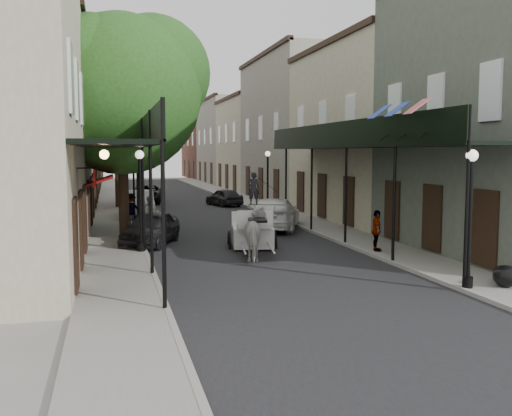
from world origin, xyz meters
TOP-DOWN VIEW (x-y plane):
  - ground at (0.00, 0.00)m, footprint 140.00×140.00m
  - road at (0.00, 20.00)m, footprint 8.00×90.00m
  - sidewalk_left at (-5.00, 20.00)m, footprint 2.20×90.00m
  - sidewalk_right at (5.00, 20.00)m, footprint 2.20×90.00m
  - building_row_left at (-8.60, 30.00)m, footprint 5.00×80.00m
  - building_row_right at (8.60, 30.00)m, footprint 5.00×80.00m
  - gallery_left at (-4.79, 6.98)m, footprint 2.20×18.05m
  - gallery_right at (4.79, 6.98)m, footprint 2.20×18.05m
  - tree_near at (-4.20, 10.18)m, footprint 7.31×6.80m
  - tree_far at (-4.25, 24.18)m, footprint 6.45×6.00m
  - lamppost_right_near at (4.10, -2.00)m, footprint 0.32×0.32m
  - lamppost_left at (-4.10, 6.00)m, footprint 0.32×0.32m
  - lamppost_right_far at (4.10, 18.00)m, footprint 0.32×0.32m
  - horse at (-0.18, 4.01)m, footprint 1.32×2.28m
  - carriage at (0.29, 6.80)m, footprint 2.11×2.88m
  - pedestrian_walking at (-3.29, 12.40)m, footprint 0.97×0.85m
  - pedestrian_sidewalk_left at (-4.20, 13.68)m, footprint 1.19×1.01m
  - pedestrian_sidewalk_right at (4.31, 3.84)m, footprint 0.62×0.96m
  - car_left_near at (-3.60, 8.13)m, footprint 3.01×4.35m
  - car_left_mid at (-3.60, 17.84)m, footprint 1.76×4.82m
  - car_left_far at (-2.60, 27.50)m, footprint 3.10×5.32m
  - car_right_near at (2.60, 11.37)m, footprint 3.99×5.70m
  - car_right_far at (2.61, 24.03)m, footprint 2.39×3.92m
  - trash_bags at (5.27, -2.03)m, footprint 0.96×1.11m

SIDE VIEW (x-z plane):
  - ground at x=0.00m, z-range 0.00..0.00m
  - road at x=0.00m, z-range 0.00..0.01m
  - sidewalk_left at x=-5.00m, z-range 0.00..0.12m
  - sidewalk_right at x=5.00m, z-range 0.00..0.12m
  - trash_bags at x=5.27m, z-range 0.10..0.70m
  - car_right_far at x=2.61m, z-range 0.00..1.25m
  - car_left_near at x=-3.60m, z-range 0.00..1.37m
  - car_left_far at x=-2.60m, z-range 0.00..1.39m
  - car_right_near at x=2.60m, z-range 0.00..1.53m
  - car_left_mid at x=-3.60m, z-range 0.00..1.58m
  - pedestrian_walking at x=-3.29m, z-range 0.00..1.68m
  - pedestrian_sidewalk_right at x=4.31m, z-range 0.12..1.64m
  - horse at x=-0.18m, z-range 0.00..1.81m
  - pedestrian_sidewalk_left at x=-4.20m, z-range 0.12..1.72m
  - carriage at x=0.29m, z-range -0.34..2.69m
  - lamppost_right_near at x=4.10m, z-range 0.19..3.90m
  - lamppost_left at x=-4.10m, z-range 0.19..3.90m
  - lamppost_right_far at x=4.10m, z-range 0.19..3.90m
  - gallery_left at x=-4.79m, z-range 1.61..6.49m
  - gallery_right at x=4.79m, z-range 1.61..6.49m
  - building_row_left at x=-8.60m, z-range 0.00..10.50m
  - building_row_right at x=8.60m, z-range 0.00..10.50m
  - tree_far at x=-4.25m, z-range 1.53..10.14m
  - tree_near at x=-4.20m, z-range 1.67..11.30m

